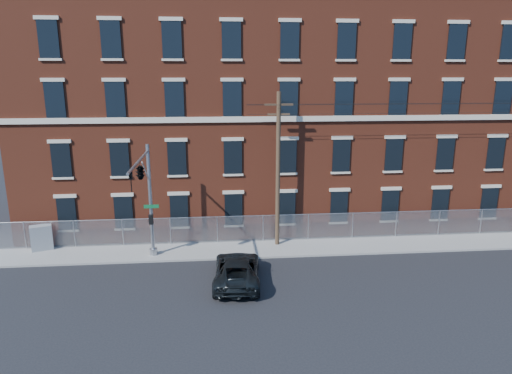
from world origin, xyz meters
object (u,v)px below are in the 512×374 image
object	(u,v)px
traffic_signal_mast	(143,182)
utility_cabinet	(42,238)
pickup_truck	(237,270)
utility_pole_near	(278,168)

from	to	relation	value
traffic_signal_mast	utility_cabinet	bearing A→B (deg)	152.24
traffic_signal_mast	utility_cabinet	world-z (taller)	traffic_signal_mast
traffic_signal_mast	utility_cabinet	distance (m)	9.33
pickup_truck	utility_pole_near	bearing A→B (deg)	-115.49
utility_pole_near	utility_cabinet	bearing A→B (deg)	178.50
utility_pole_near	utility_cabinet	xyz separation A→B (m)	(-15.26, 0.40, -4.41)
traffic_signal_mast	pickup_truck	world-z (taller)	traffic_signal_mast
pickup_truck	utility_cabinet	xyz separation A→B (m)	(-12.31, 5.61, 0.20)
utility_cabinet	pickup_truck	bearing A→B (deg)	-44.39
utility_pole_near	pickup_truck	size ratio (longest dim) A/B	1.90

